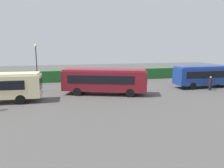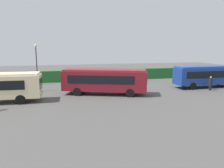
% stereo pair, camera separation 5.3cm
% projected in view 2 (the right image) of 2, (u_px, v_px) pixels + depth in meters
% --- Properties ---
extents(ground_plane, '(87.28, 87.28, 0.00)m').
position_uv_depth(ground_plane, '(109.00, 93.00, 27.75)').
color(ground_plane, '#514F4C').
extents(bus_maroon, '(10.35, 5.77, 3.10)m').
position_uv_depth(bus_maroon, '(105.00, 80.00, 26.56)').
color(bus_maroon, maroon).
rests_on(bus_maroon, ground_plane).
extents(bus_blue, '(9.57, 2.58, 3.08)m').
position_uv_depth(bus_blue, '(207.00, 75.00, 31.18)').
color(bus_blue, navy).
rests_on(bus_blue, ground_plane).
extents(person_center, '(0.47, 0.50, 1.86)m').
position_uv_depth(person_center, '(23.00, 88.00, 25.47)').
color(person_center, '#4C6B47').
rests_on(person_center, ground_plane).
extents(person_right, '(0.45, 0.31, 1.83)m').
position_uv_depth(person_right, '(122.00, 84.00, 28.18)').
color(person_right, '#4C6B47').
rests_on(person_right, ground_plane).
extents(person_far, '(0.30, 0.42, 1.88)m').
position_uv_depth(person_far, '(210.00, 83.00, 29.17)').
color(person_far, black).
rests_on(person_far, ground_plane).
extents(hedge_row, '(55.64, 1.09, 1.87)m').
position_uv_depth(hedge_row, '(96.00, 75.00, 37.35)').
color(hedge_row, '#216229').
rests_on(hedge_row, ground_plane).
extents(traffic_cone, '(0.36, 0.36, 0.60)m').
position_uv_depth(traffic_cone, '(204.00, 79.00, 37.68)').
color(traffic_cone, orange).
rests_on(traffic_cone, ground_plane).
extents(lamppost, '(0.36, 0.36, 6.10)m').
position_uv_depth(lamppost, '(37.00, 63.00, 27.90)').
color(lamppost, '#38383D').
rests_on(lamppost, ground_plane).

